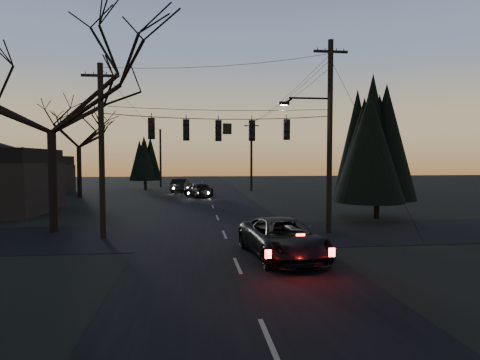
{
  "coord_description": "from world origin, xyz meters",
  "views": [
    {
      "loc": [
        -1.59,
        -10.22,
        3.87
      ],
      "look_at": [
        0.56,
        7.94,
        2.92
      ],
      "focal_mm": 30.0,
      "sensor_mm": 36.0,
      "label": 1
    }
  ],
  "objects": [
    {
      "name": "bare_tree_left",
      "position": [
        -8.94,
        11.9,
        7.37
      ],
      "size": [
        11.0,
        11.0,
        10.53
      ],
      "color": "black",
      "rests_on": "ground"
    },
    {
      "name": "utility_pole_far_l",
      "position": [
        -6.0,
        46.0,
        0.0
      ],
      "size": [
        0.3,
        0.3,
        8.0
      ],
      "primitive_type": null,
      "color": "black",
      "rests_on": "ground"
    },
    {
      "name": "main_road",
      "position": [
        0.0,
        20.0,
        0.01
      ],
      "size": [
        8.0,
        120.0,
        0.02
      ],
      "primitive_type": "cube",
      "color": "black",
      "rests_on": "ground"
    },
    {
      "name": "suv_near",
      "position": [
        1.9,
        5.02,
        0.75
      ],
      "size": [
        3.11,
        5.67,
        1.51
      ],
      "primitive_type": "imported",
      "rotation": [
        0.0,
        0.0,
        0.12
      ],
      "color": "black",
      "rests_on": "ground"
    },
    {
      "name": "utility_pole_right",
      "position": [
        5.5,
        10.0,
        0.0
      ],
      "size": [
        5.0,
        0.3,
        10.0
      ],
      "primitive_type": null,
      "color": "black",
      "rests_on": "ground"
    },
    {
      "name": "sedan_oncoming_a",
      "position": [
        -1.06,
        30.71,
        0.76
      ],
      "size": [
        3.32,
        4.78,
        1.51
      ],
      "primitive_type": "imported",
      "rotation": [
        0.0,
        0.0,
        3.53
      ],
      "color": "black",
      "rests_on": "ground"
    },
    {
      "name": "ground_plane",
      "position": [
        0.0,
        0.0,
        0.0
      ],
      "size": [
        160.0,
        160.0,
        0.0
      ],
      "primitive_type": "plane",
      "color": "black"
    },
    {
      "name": "span_signal_assembly",
      "position": [
        -0.24,
        10.0,
        5.34
      ],
      "size": [
        11.5,
        0.44,
        1.47
      ],
      "color": "black",
      "rests_on": "ground"
    },
    {
      "name": "bare_tree_dist",
      "position": [
        -13.0,
        31.89,
        7.08
      ],
      "size": [
        7.24,
        7.24,
        10.14
      ],
      "color": "black",
      "rests_on": "ground"
    },
    {
      "name": "cross_road",
      "position": [
        0.0,
        10.0,
        0.01
      ],
      "size": [
        60.0,
        7.0,
        0.02
      ],
      "primitive_type": "cube",
      "color": "black",
      "rests_on": "ground"
    },
    {
      "name": "utility_pole_left",
      "position": [
        -6.0,
        10.0,
        0.0
      ],
      "size": [
        1.8,
        0.3,
        8.5
      ],
      "primitive_type": null,
      "color": "black",
      "rests_on": "ground"
    },
    {
      "name": "sedan_oncoming_b",
      "position": [
        -2.95,
        37.36,
        0.79
      ],
      "size": [
        2.43,
        5.01,
        1.58
      ],
      "primitive_type": "imported",
      "rotation": [
        0.0,
        0.0,
        2.98
      ],
      "color": "black",
      "rests_on": "ground"
    },
    {
      "name": "house_left_far",
      "position": [
        -20.0,
        36.0,
        2.6
      ],
      "size": [
        9.0,
        7.0,
        5.2
      ],
      "color": "black",
      "rests_on": "ground"
    },
    {
      "name": "utility_pole_far_r",
      "position": [
        5.5,
        38.0,
        0.0
      ],
      "size": [
        1.8,
        0.3,
        8.5
      ],
      "primitive_type": null,
      "color": "black",
      "rests_on": "ground"
    },
    {
      "name": "evergreen_dist",
      "position": [
        -7.51,
        40.9,
        3.65
      ],
      "size": [
        3.52,
        3.52,
        6.12
      ],
      "color": "black",
      "rests_on": "ground"
    },
    {
      "name": "evergreen_right",
      "position": [
        10.28,
        14.48,
        4.81
      ],
      "size": [
        4.47,
        4.47,
        8.43
      ],
      "color": "black",
      "rests_on": "ground"
    }
  ]
}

